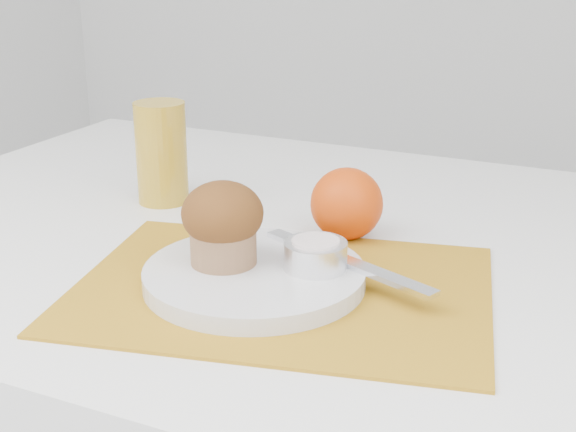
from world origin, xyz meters
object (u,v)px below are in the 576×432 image
at_px(plate, 254,276).
at_px(juice_glass, 161,153).
at_px(orange, 347,204).
at_px(muffin, 223,222).

distance_m(plate, juice_glass, 0.30).
bearing_deg(orange, plate, -101.77).
height_order(plate, muffin, muffin).
bearing_deg(muffin, plate, 2.02).
distance_m(orange, muffin, 0.18).
bearing_deg(plate, orange, 78.23).
distance_m(plate, muffin, 0.06).
height_order(orange, juice_glass, juice_glass).
bearing_deg(plate, muffin, -177.98).
bearing_deg(muffin, juice_glass, 136.07).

